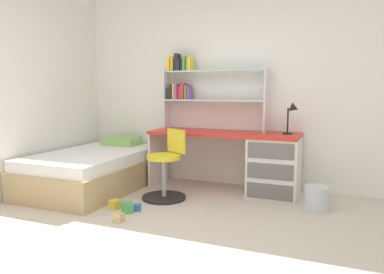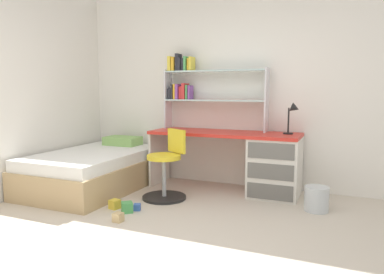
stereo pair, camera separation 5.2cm
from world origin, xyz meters
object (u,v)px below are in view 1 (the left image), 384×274
desk (261,161)px  toy_block_blue_1 (137,207)px  desk_lamp (293,113)px  toy_block_natural_3 (119,218)px  toy_block_green_0 (127,208)px  bed_platform (94,170)px  bookshelf_hutch (198,84)px  waste_bin (316,198)px  swivel_chair (166,171)px  toy_block_yellow_2 (115,205)px

desk → toy_block_blue_1: bearing=-133.4°
desk_lamp → toy_block_natural_3: desk_lamp is taller
desk_lamp → toy_block_green_0: 2.20m
toy_block_green_0 → toy_block_natural_3: (0.07, -0.27, -0.01)m
desk → toy_block_green_0: desk is taller
bed_platform → bookshelf_hutch: bearing=34.2°
desk → toy_block_blue_1: size_ratio=26.93×
desk_lamp → waste_bin: desk_lamp is taller
swivel_chair → toy_block_green_0: (-0.14, -0.63, -0.27)m
desk → toy_block_green_0: (-1.15, -1.25, -0.36)m
bookshelf_hutch → bed_platform: size_ratio=0.77×
swivel_chair → bed_platform: swivel_chair is taller
bookshelf_hutch → desk_lamp: bookshelf_hutch is taller
desk_lamp → bed_platform: 2.61m
bookshelf_hutch → toy_block_natural_3: size_ratio=16.03×
bookshelf_hutch → toy_block_natural_3: 2.16m
toy_block_green_0 → toy_block_yellow_2: 0.20m
bed_platform → desk_lamp: bearing=14.9°
desk_lamp → swivel_chair: desk_lamp is taller
waste_bin → bed_platform: bearing=-176.2°
toy_block_green_0 → bookshelf_hutch: bearing=81.2°
swivel_chair → toy_block_natural_3: 0.94m
toy_block_green_0 → toy_block_natural_3: 0.28m
toy_block_blue_1 → desk_lamp: bearing=40.0°
bookshelf_hutch → toy_block_yellow_2: 1.95m
desk_lamp → waste_bin: size_ratio=1.45×
toy_block_green_0 → toy_block_yellow_2: (-0.19, 0.05, -0.01)m
swivel_chair → bed_platform: bearing=178.1°
swivel_chair → waste_bin: swivel_chair is taller
waste_bin → toy_block_yellow_2: waste_bin is taller
bookshelf_hutch → swivel_chair: size_ratio=1.71×
desk → toy_block_blue_1: (-1.08, -1.15, -0.38)m
bed_platform → toy_block_natural_3: (0.99, -0.93, -0.20)m
swivel_chair → toy_block_blue_1: (-0.08, -0.53, -0.29)m
swivel_chair → toy_block_yellow_2: swivel_chair is taller
bed_platform → toy_block_yellow_2: (0.73, -0.61, -0.19)m
desk → desk_lamp: desk_lamp is taller
toy_block_yellow_2 → desk: bearing=41.8°
swivel_chair → toy_block_yellow_2: size_ratio=8.24×
waste_bin → toy_block_green_0: size_ratio=2.38×
bed_platform → toy_block_green_0: bed_platform is taller
bed_platform → toy_block_blue_1: size_ratio=25.86×
toy_block_green_0 → toy_block_blue_1: toy_block_green_0 is taller
desk → toy_block_natural_3: desk is taller
desk → toy_block_natural_3: (-1.07, -1.51, -0.37)m
swivel_chair → desk: bearing=31.8°
bookshelf_hutch → bed_platform: bookshelf_hutch is taller
desk → bookshelf_hutch: bearing=168.2°
desk → swivel_chair: bearing=-148.2°
waste_bin → toy_block_yellow_2: 2.17m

